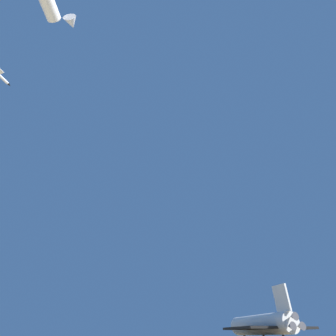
# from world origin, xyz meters

# --- Properties ---
(space_shuttle) EXTENTS (37.17, 29.35, 15.80)m
(space_shuttle) POSITION_xyz_m (-4.83, 1.67, 5.35)
(space_shuttle) COLOR white
(space_shuttle) RESTS_ON ground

